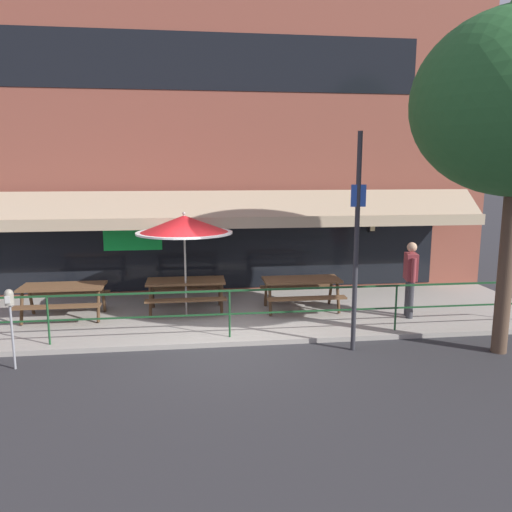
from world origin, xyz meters
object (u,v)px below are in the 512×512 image
at_px(picnic_table_centre, 186,287).
at_px(pedestrian_walking, 410,276).
at_px(picnic_table_left, 63,292).
at_px(patio_umbrella_centre, 184,225).
at_px(picnic_table_right, 302,285).
at_px(street_sign_pole, 356,242).
at_px(parking_meter_near, 10,305).

xyz_separation_m(picnic_table_centre, pedestrian_walking, (5.00, -1.03, 0.35)).
height_order(picnic_table_left, patio_umbrella_centre, patio_umbrella_centre).
height_order(picnic_table_right, street_sign_pole, street_sign_pole).
xyz_separation_m(picnic_table_centre, patio_umbrella_centre, (0.00, -0.30, 1.47)).
bearing_deg(parking_meter_near, picnic_table_left, 85.28).
relative_size(picnic_table_centre, picnic_table_right, 1.00).
relative_size(patio_umbrella_centre, street_sign_pole, 0.58).
relative_size(picnic_table_left, street_sign_pole, 0.44).
bearing_deg(patio_umbrella_centre, picnic_table_left, 177.71).
distance_m(patio_umbrella_centre, street_sign_pole, 3.94).
height_order(picnic_table_centre, patio_umbrella_centre, patio_umbrella_centre).
relative_size(picnic_table_centre, parking_meter_near, 1.27).
relative_size(picnic_table_left, picnic_table_centre, 1.00).
relative_size(patio_umbrella_centre, pedestrian_walking, 1.39).
distance_m(picnic_table_right, pedestrian_walking, 2.47).
distance_m(patio_umbrella_centre, pedestrian_walking, 5.18).
distance_m(picnic_table_left, picnic_table_right, 5.40).
bearing_deg(parking_meter_near, pedestrian_walking, 12.57).
xyz_separation_m(picnic_table_centre, picnic_table_right, (2.70, -0.19, 0.00)).
height_order(picnic_table_left, street_sign_pole, street_sign_pole).
relative_size(picnic_table_centre, patio_umbrella_centre, 0.76).
height_order(picnic_table_left, picnic_table_centre, same).
distance_m(picnic_table_left, patio_umbrella_centre, 3.08).
xyz_separation_m(picnic_table_left, street_sign_pole, (5.88, -2.44, 1.39)).
height_order(picnic_table_right, pedestrian_walking, pedestrian_walking).
bearing_deg(picnic_table_left, patio_umbrella_centre, -2.29).
bearing_deg(pedestrian_walking, street_sign_pole, -138.57).
xyz_separation_m(picnic_table_left, pedestrian_walking, (7.70, -0.83, 0.35)).
bearing_deg(pedestrian_walking, patio_umbrella_centre, 171.73).
bearing_deg(picnic_table_right, pedestrian_walking, -19.94).
height_order(picnic_table_centre, parking_meter_near, parking_meter_near).
height_order(picnic_table_centre, pedestrian_walking, pedestrian_walking).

